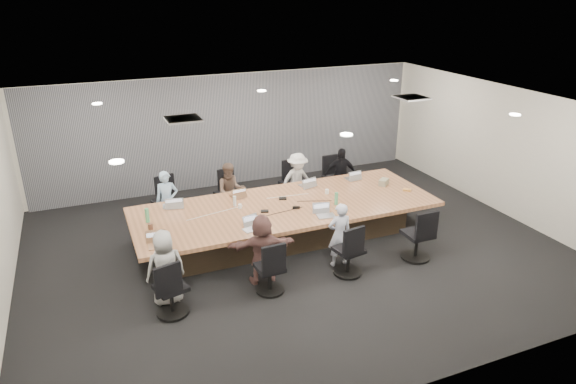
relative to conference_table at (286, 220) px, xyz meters
name	(u,v)px	position (x,y,z in m)	size (l,w,h in m)	color
floor	(296,249)	(0.00, -0.50, -0.40)	(10.00, 8.00, 0.00)	black
ceiling	(297,107)	(0.00, -0.50, 2.40)	(10.00, 8.00, 0.00)	white
wall_back	(233,130)	(0.00, 3.50, 1.00)	(10.00, 2.80, 0.00)	beige
wall_front	(431,293)	(0.00, -4.50, 1.00)	(10.00, 2.80, 0.00)	beige
wall_right	(505,151)	(5.00, -0.50, 1.00)	(8.00, 2.80, 0.00)	beige
curtain	(234,131)	(0.00, 3.42, 1.00)	(9.80, 0.04, 2.80)	slate
conference_table	(286,220)	(0.00, 0.00, 0.00)	(6.00, 2.20, 0.74)	#3A2D20
chair_0	(165,205)	(-2.10, 1.70, 0.00)	(0.54, 0.54, 0.80)	black
chair_1	(227,197)	(-0.74, 1.70, -0.02)	(0.51, 0.51, 0.76)	black
chair_2	(291,186)	(0.84, 1.70, -0.01)	(0.53, 0.53, 0.79)	black
chair_3	(333,181)	(1.94, 1.70, -0.04)	(0.49, 0.49, 0.73)	black
chair_4	(171,292)	(-2.62, -1.70, -0.01)	(0.53, 0.53, 0.79)	black
chair_5	(270,272)	(-1.00, -1.70, -0.02)	(0.51, 0.51, 0.76)	black
chair_6	(348,254)	(0.48, -1.70, 0.00)	(0.54, 0.54, 0.80)	black
chair_7	(417,238)	(1.93, -1.70, 0.02)	(0.57, 0.57, 0.85)	black
person_0	(167,201)	(-2.10, 1.35, 0.24)	(0.46, 0.30, 1.27)	#97B9DB
laptop_0	(172,206)	(-2.10, 0.80, 0.35)	(0.35, 0.24, 0.02)	#B2B2B7
person_1	(231,191)	(-0.74, 1.35, 0.24)	(0.62, 0.48, 1.28)	brown
laptop_1	(238,196)	(-0.74, 0.80, 0.35)	(0.32, 0.22, 0.02)	#8C6647
person_2	(297,181)	(0.84, 1.35, 0.25)	(0.84, 0.48, 1.30)	silver
laptop_2	(308,185)	(0.84, 0.80, 0.35)	(0.35, 0.24, 0.02)	#B2B2B7
person_3	(340,175)	(1.94, 1.35, 0.25)	(0.76, 0.32, 1.29)	black
laptop_3	(352,178)	(1.94, 0.80, 0.35)	(0.32, 0.22, 0.02)	#B2B2B7
person_4	(165,268)	(-2.62, -1.35, 0.23)	(0.62, 0.40, 1.27)	#9C9C9C
laptop_4	(159,246)	(-2.62, -0.80, 0.35)	(0.34, 0.23, 0.02)	#8C6647
person_5	(262,249)	(-1.00, -1.35, 0.23)	(1.16, 0.37, 1.26)	brown
laptop_5	(252,229)	(-1.00, -0.80, 0.35)	(0.29, 0.20, 0.02)	#B2B2B7
person_6	(340,235)	(0.48, -1.35, 0.21)	(0.45, 0.29, 1.22)	#AFB5CB
laptop_6	(326,216)	(0.48, -0.80, 0.35)	(0.34, 0.23, 0.02)	#B2B2B7
bottle_green_left	(147,215)	(-2.65, 0.24, 0.47)	(0.08, 0.08, 0.27)	#4CA56C
bottle_green_right	(336,199)	(0.92, -0.37, 0.47)	(0.07, 0.07, 0.25)	#4CA56C
bottle_clear	(235,201)	(-0.95, 0.34, 0.44)	(0.06, 0.06, 0.21)	silver
cup_white_far	(240,206)	(-0.90, 0.18, 0.38)	(0.07, 0.07, 0.09)	white
cup_white_near	(327,192)	(1.01, 0.21, 0.39)	(0.08, 0.08, 0.10)	white
mug_brown	(150,227)	(-2.65, -0.08, 0.39)	(0.09, 0.09, 0.11)	brown
mic_left	(265,211)	(-0.51, -0.16, 0.35)	(0.15, 0.10, 0.03)	black
mic_right	(283,198)	(0.05, 0.29, 0.35)	(0.15, 0.10, 0.03)	black
stapler	(296,208)	(0.11, -0.26, 0.37)	(0.14, 0.04, 0.05)	black
canvas_bag	(384,182)	(2.38, 0.19, 0.41)	(0.25, 0.15, 0.13)	gray
snack_packet	(407,190)	(2.65, -0.29, 0.36)	(0.16, 0.11, 0.04)	#C67F33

